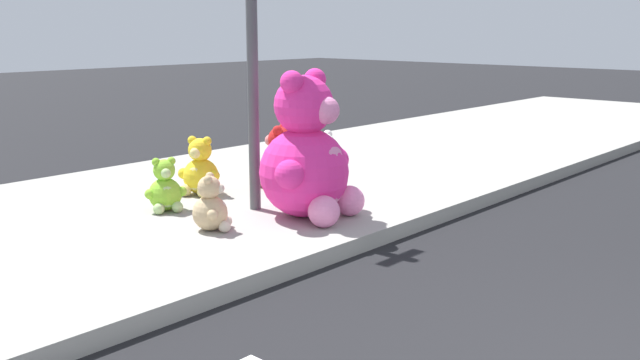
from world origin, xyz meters
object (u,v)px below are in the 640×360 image
at_px(plush_yellow, 200,171).
at_px(plush_pink_large, 308,159).
at_px(sign_pole, 252,36).
at_px(plush_white, 322,167).
at_px(plush_red, 279,161).
at_px(plush_tan, 212,208).
at_px(plush_lime, 165,190).

bearing_deg(plush_yellow, plush_pink_large, -85.56).
bearing_deg(sign_pole, plush_yellow, 88.34).
distance_m(plush_white, plush_yellow, 1.34).
bearing_deg(plush_white, plush_pink_large, -144.79).
height_order(plush_white, plush_yellow, plush_white).
xyz_separation_m(sign_pole, plush_red, (0.89, 0.57, -1.41)).
relative_size(plush_red, plush_tan, 1.37).
bearing_deg(sign_pole, plush_lime, 136.97).
height_order(sign_pole, plush_yellow, sign_pole).
height_order(sign_pole, plush_pink_large, sign_pole).
xyz_separation_m(plush_white, plush_lime, (-1.71, 0.55, -0.05)).
distance_m(plush_red, plush_white, 0.54).
distance_m(plush_tan, plush_lime, 0.88).
bearing_deg(plush_pink_large, plush_white, 35.21).
bearing_deg(plush_pink_large, plush_red, 57.22).
xyz_separation_m(plush_tan, plush_lime, (0.12, 0.87, 0.01)).
bearing_deg(sign_pole, plush_white, 3.03).
height_order(plush_red, plush_lime, plush_red).
height_order(plush_red, plush_white, plush_red).
xyz_separation_m(sign_pole, plush_white, (1.06, 0.06, -1.43)).
distance_m(plush_red, plush_lime, 1.54).
bearing_deg(plush_white, plush_yellow, 140.27).
distance_m(plush_pink_large, plush_lime, 1.47).
bearing_deg(plush_tan, plush_white, 10.01).
distance_m(plush_pink_large, plush_yellow, 1.54).
relative_size(plush_white, plush_tan, 1.29).
xyz_separation_m(plush_white, plush_yellow, (-1.03, 0.86, -0.01)).
distance_m(plush_white, plush_lime, 1.79).
bearing_deg(plush_lime, plush_yellow, 24.78).
distance_m(sign_pole, plush_red, 1.77).
xyz_separation_m(sign_pole, plush_pink_large, (0.14, -0.59, -1.14)).
relative_size(plush_white, plush_lime, 1.25).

